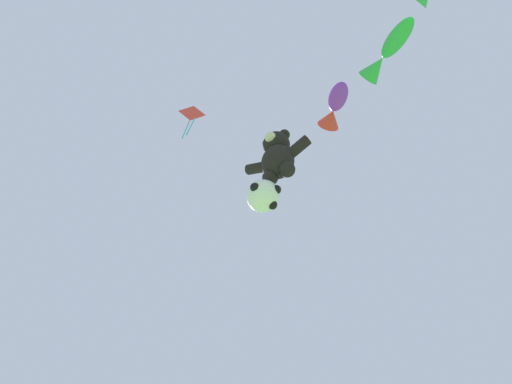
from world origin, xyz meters
TOP-DOWN VIEW (x-y plane):
  - teddy_bear_kite at (0.49, 4.22)m, footprint 1.82×0.80m
  - soccer_ball_kite at (0.06, 4.24)m, footprint 0.84×0.84m
  - fish_kite_violet at (1.99, 5.29)m, footprint 1.43×1.47m
  - fish_kite_emerald at (3.83, 4.17)m, footprint 1.77×1.32m
  - diamond_kite at (-2.35, 3.65)m, footprint 0.70×0.64m

SIDE VIEW (x-z plane):
  - soccer_ball_kite at x=0.06m, z-range 7.38..8.16m
  - teddy_bear_kite at x=0.49m, z-range 8.09..9.94m
  - fish_kite_emerald at x=3.83m, z-range 10.71..11.29m
  - fish_kite_violet at x=1.99m, z-range 11.42..12.10m
  - diamond_kite at x=-2.35m, z-range 11.85..14.00m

